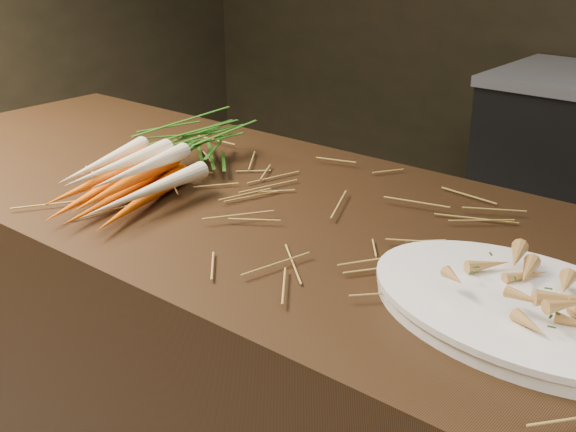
% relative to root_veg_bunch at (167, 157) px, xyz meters
% --- Properties ---
extents(straw_bedding, '(1.40, 0.60, 0.02)m').
position_rel_root_veg_bunch_xyz_m(straw_bedding, '(0.46, 0.03, -0.04)').
color(straw_bedding, olive).
rests_on(straw_bedding, main_counter).
extents(root_veg_bunch, '(0.30, 0.56, 0.10)m').
position_rel_root_veg_bunch_xyz_m(root_veg_bunch, '(0.00, 0.00, 0.00)').
color(root_veg_bunch, '#C9430C').
rests_on(root_veg_bunch, main_counter).
extents(serving_platter, '(0.45, 0.33, 0.02)m').
position_rel_root_veg_bunch_xyz_m(serving_platter, '(0.74, -0.06, -0.04)').
color(serving_platter, white).
rests_on(serving_platter, main_counter).
extents(roasted_veg_heap, '(0.22, 0.17, 0.05)m').
position_rel_root_veg_bunch_xyz_m(roasted_veg_heap, '(0.74, -0.06, -0.00)').
color(roasted_veg_heap, olive).
rests_on(roasted_veg_heap, serving_platter).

